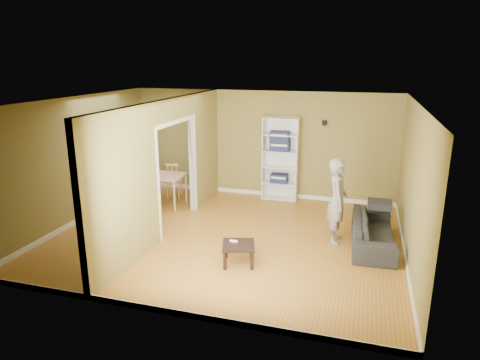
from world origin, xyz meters
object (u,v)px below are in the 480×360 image
at_px(dining_table, 158,178).
at_px(chair_near, 152,194).
at_px(chair_far, 174,180).
at_px(sofa, 373,227).
at_px(person, 338,194).
at_px(bookshelf, 281,159).
at_px(coffee_table, 239,247).
at_px(chair_left, 128,182).

xyz_separation_m(dining_table, chair_near, (0.11, -0.55, -0.22)).
bearing_deg(chair_far, sofa, 149.22).
relative_size(person, chair_far, 2.10).
bearing_deg(sofa, chair_near, 82.67).
height_order(bookshelf, coffee_table, bookshelf).
height_order(person, bookshelf, bookshelf).
distance_m(person, dining_table, 4.26).
height_order(person, chair_far, person).
height_order(bookshelf, chair_near, bookshelf).
relative_size(bookshelf, chair_near, 2.30).
bearing_deg(bookshelf, chair_far, -165.91).
xyz_separation_m(sofa, person, (-0.68, 0.00, 0.58)).
bearing_deg(bookshelf, coffee_table, -89.74).
height_order(person, coffee_table, person).
height_order(chair_left, chair_near, chair_left).
height_order(coffee_table, dining_table, dining_table).
relative_size(coffee_table, dining_table, 0.45).
height_order(sofa, chair_left, chair_left).
distance_m(person, chair_near, 4.08).
bearing_deg(dining_table, sofa, -11.49).
bearing_deg(sofa, chair_left, 78.08).
bearing_deg(chair_left, chair_far, 134.99).
bearing_deg(person, chair_far, 61.88).
bearing_deg(dining_table, chair_far, 80.90).
xyz_separation_m(sofa, coffee_table, (-2.16, -1.40, -0.06)).
bearing_deg(sofa, bookshelf, 42.04).
xyz_separation_m(sofa, bookshelf, (-2.18, 2.24, 0.64)).
xyz_separation_m(bookshelf, coffee_table, (0.02, -3.64, -0.70)).
distance_m(coffee_table, chair_far, 3.95).
distance_m(sofa, chair_far, 4.98).
xyz_separation_m(chair_left, chair_near, (0.92, -0.54, -0.04)).
bearing_deg(coffee_table, person, 43.39).
distance_m(person, coffee_table, 2.14).
height_order(bookshelf, chair_far, bookshelf).
height_order(chair_near, chair_far, chair_far).
bearing_deg(sofa, coffee_table, 120.82).
xyz_separation_m(coffee_table, chair_far, (-2.56, 3.01, 0.15)).
relative_size(sofa, dining_table, 1.62).
relative_size(coffee_table, chair_near, 0.61).
bearing_deg(person, coffee_table, 126.91).
xyz_separation_m(person, chair_near, (-4.03, 0.43, -0.51)).
relative_size(chair_near, chair_far, 0.97).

